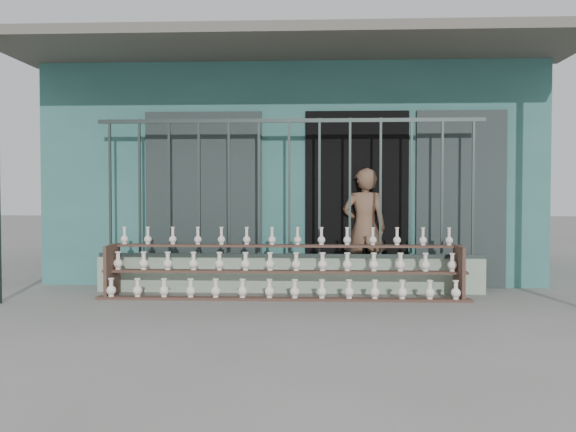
{
  "coord_description": "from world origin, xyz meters",
  "views": [
    {
      "loc": [
        0.39,
        -6.98,
        1.28
      ],
      "look_at": [
        0.0,
        1.0,
        1.0
      ],
      "focal_mm": 40.0,
      "sensor_mm": 36.0,
      "label": 1
    }
  ],
  "objects": [
    {
      "name": "ground",
      "position": [
        0.0,
        0.0,
        0.0
      ],
      "size": [
        60.0,
        60.0,
        0.0
      ],
      "primitive_type": "plane",
      "color": "slate"
    },
    {
      "name": "workshop_building",
      "position": [
        0.0,
        4.23,
        1.62
      ],
      "size": [
        7.4,
        6.6,
        3.21
      ],
      "color": "#316964",
      "rests_on": "ground"
    },
    {
      "name": "elderly_woman",
      "position": [
        1.0,
        1.7,
        0.81
      ],
      "size": [
        0.61,
        0.42,
        1.62
      ],
      "primitive_type": "imported",
      "rotation": [
        0.0,
        0.0,
        3.19
      ],
      "color": "brown",
      "rests_on": "ground"
    },
    {
      "name": "parapet_wall",
      "position": [
        0.0,
        1.3,
        0.23
      ],
      "size": [
        5.0,
        0.2,
        0.45
      ],
      "primitive_type": "cube",
      "color": "#98B096",
      "rests_on": "ground"
    },
    {
      "name": "shelf_rack",
      "position": [
        -0.05,
        0.88,
        0.36
      ],
      "size": [
        4.5,
        0.68,
        0.85
      ],
      "color": "brown",
      "rests_on": "ground"
    },
    {
      "name": "security_fence",
      "position": [
        -0.0,
        1.3,
        1.35
      ],
      "size": [
        5.0,
        0.04,
        1.8
      ],
      "color": "#283330",
      "rests_on": "parapet_wall"
    }
  ]
}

